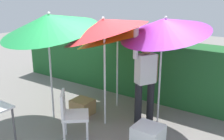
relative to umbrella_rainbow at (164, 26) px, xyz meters
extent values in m
plane|color=gray|center=(-0.71, -0.91, -1.88)|extent=(24.00, 24.00, 0.00)
cube|color=#23602D|center=(-0.71, 1.11, -1.20)|extent=(8.00, 0.70, 1.37)
cylinder|color=silver|center=(-0.03, 0.01, -1.01)|extent=(0.04, 0.04, 1.75)
cone|color=purple|center=(0.00, 0.00, 0.00)|extent=(1.67, 1.65, 0.74)
sphere|color=silver|center=(0.03, -0.01, 0.16)|extent=(0.05, 0.05, 0.05)
cylinder|color=silver|center=(-1.84, -1.06, -0.99)|extent=(0.04, 0.04, 1.77)
cone|color=green|center=(-1.81, -1.06, 0.05)|extent=(1.82, 1.83, 0.71)
sphere|color=silver|center=(-1.77, -1.07, 0.22)|extent=(0.05, 0.05, 0.05)
cylinder|color=silver|center=(-1.09, 0.15, -1.11)|extent=(0.04, 0.04, 1.54)
cone|color=yellow|center=(-1.09, 0.11, -0.20)|extent=(1.79, 1.77, 0.82)
sphere|color=silver|center=(-1.08, 0.07, -0.03)|extent=(0.05, 0.05, 0.05)
cylinder|color=silver|center=(-0.83, -0.66, -1.00)|extent=(0.04, 0.04, 1.77)
cone|color=red|center=(-0.82, -0.70, 0.01)|extent=(1.59, 1.55, 0.84)
sphere|color=silver|center=(-0.80, -0.74, 0.16)|extent=(0.05, 0.05, 0.05)
cylinder|color=black|center=(-0.31, -0.30, -1.47)|extent=(0.14, 0.14, 0.82)
cylinder|color=black|center=(-0.17, -0.05, -1.47)|extent=(0.14, 0.14, 0.82)
cube|color=silver|center=(-0.24, -0.17, -0.78)|extent=(0.37, 0.42, 0.56)
sphere|color=#8C6647|center=(-0.24, -0.17, -0.39)|extent=(0.22, 0.22, 0.22)
cylinder|color=silver|center=(-0.35, -0.38, -0.28)|extent=(0.12, 0.12, 0.56)
cylinder|color=#8C6647|center=(-0.13, 0.03, -0.80)|extent=(0.12, 0.12, 0.52)
cylinder|color=silver|center=(-0.63, -1.44, -1.66)|extent=(0.04, 0.04, 0.44)
cylinder|color=silver|center=(-0.87, -1.15, -1.66)|extent=(0.04, 0.04, 0.44)
cylinder|color=silver|center=(-0.92, -1.69, -1.66)|extent=(0.04, 0.04, 0.44)
cylinder|color=silver|center=(-1.16, -1.40, -1.66)|extent=(0.04, 0.04, 0.44)
cube|color=silver|center=(-0.90, -1.42, -1.42)|extent=(0.62, 0.62, 0.05)
cube|color=silver|center=(-1.05, -1.55, -1.19)|extent=(0.32, 0.36, 0.40)
cube|color=silver|center=(0.27, -1.01, -1.66)|extent=(0.45, 0.42, 0.44)
cube|color=#9E7A4C|center=(-1.48, -0.58, -1.73)|extent=(0.43, 0.38, 0.31)
cylinder|color=#4C4C51|center=(-1.55, -2.17, -1.52)|extent=(0.04, 0.04, 0.72)
camera|label=1|loc=(1.91, -4.38, 0.61)|focal=42.08mm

